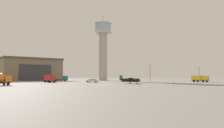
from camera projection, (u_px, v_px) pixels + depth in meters
name	position (u px, v px, depth m)	size (l,w,h in m)	color
ground_plane	(104.00, 85.00, 61.85)	(400.00, 400.00, 0.00)	gray
control_tower	(103.00, 44.00, 118.78)	(9.40, 9.40, 34.97)	#B2AD9E
hangar	(29.00, 70.00, 121.13)	(38.35, 37.00, 11.93)	#7A6B56
airplane_black	(130.00, 80.00, 70.10)	(7.03, 8.98, 2.64)	black
truck_flatbed_teal	(63.00, 79.00, 102.07)	(6.99, 4.91, 2.46)	#38383D
truck_box_red	(50.00, 78.00, 82.57)	(5.27, 6.20, 2.82)	#38383D
truck_box_yellow	(200.00, 78.00, 86.73)	(5.38, 6.90, 2.58)	#38383D
car_white	(93.00, 81.00, 81.05)	(4.86, 3.05, 1.37)	white
light_post_north	(150.00, 70.00, 104.79)	(0.44, 0.44, 8.60)	#38383D
light_post_centre	(199.00, 71.00, 103.46)	(0.44, 0.44, 7.60)	#38383D
traffic_cone_near_left	(174.00, 82.00, 73.85)	(0.36, 0.36, 0.59)	black
traffic_cone_near_right	(179.00, 83.00, 64.49)	(0.36, 0.36, 0.68)	black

